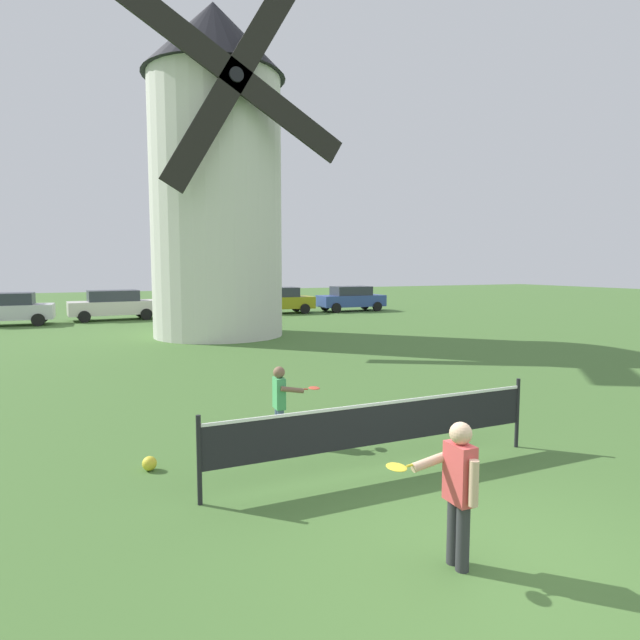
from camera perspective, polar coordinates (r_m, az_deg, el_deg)
ground_plane at (r=6.13m, az=16.87°, el=-22.40°), size 120.00×120.00×0.00m
windmill at (r=22.92m, az=-10.82°, el=15.31°), size 8.21×5.95×13.50m
tennis_net at (r=7.71m, az=6.32°, el=-10.75°), size 5.07×0.06×1.10m
player_near at (r=5.50m, az=14.18°, el=-16.50°), size 0.78×0.56×1.41m
player_far at (r=8.89m, az=-4.13°, el=-8.31°), size 0.72×0.54×1.26m
stray_ball at (r=8.25m, az=-17.41°, el=-14.13°), size 0.20×0.20×0.20m
parked_car_silver at (r=30.02m, az=-29.79°, el=1.03°), size 3.98×2.06×1.56m
parked_car_cream at (r=30.79m, az=-20.79°, el=1.52°), size 4.54×2.08×1.56m
parked_car_black at (r=30.62m, az=-12.02°, el=1.74°), size 3.99×2.09×1.56m
parked_car_mustard at (r=32.75m, az=-4.50°, el=2.10°), size 4.44×2.13×1.56m
parked_car_blue at (r=34.44m, az=3.27°, el=2.29°), size 4.22×1.98×1.56m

